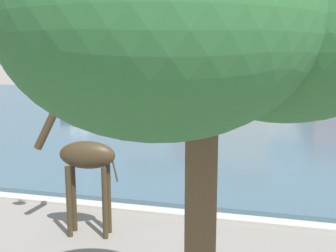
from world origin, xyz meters
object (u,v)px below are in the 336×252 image
at_px(sailboat_black, 83,107).
at_px(shade_tree, 200,26).
at_px(mooring_bollard, 203,212).
at_px(giraffe_statue, 83,158).
at_px(sailboat_navy, 161,92).

relative_size(sailboat_black, shade_tree, 1.22).
relative_size(sailboat_black, mooring_bollard, 17.16).
bearing_deg(shade_tree, sailboat_black, 118.62).
relative_size(giraffe_statue, sailboat_navy, 0.46).
height_order(giraffe_statue, shade_tree, shade_tree).
relative_size(shade_tree, mooring_bollard, 14.07).
height_order(sailboat_navy, mooring_bollard, sailboat_navy).
bearing_deg(sailboat_black, sailboat_navy, 79.82).
bearing_deg(giraffe_statue, mooring_bollard, 31.30).
xyz_separation_m(shade_tree, mooring_bollard, (-1.15, 7.58, -5.36)).
bearing_deg(giraffe_statue, shade_tree, -52.35).
distance_m(shade_tree, mooring_bollard, 9.36).
distance_m(sailboat_navy, shade_tree, 44.83).
xyz_separation_m(sailboat_navy, shade_tree, (12.15, -42.86, 5.06)).
bearing_deg(shade_tree, sailboat_navy, 105.83).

